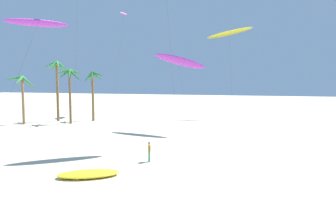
{
  "coord_description": "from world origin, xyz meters",
  "views": [
    {
      "loc": [
        8.16,
        0.05,
        6.67
      ],
      "look_at": [
        1.76,
        20.48,
        5.0
      ],
      "focal_mm": 31.51,
      "sensor_mm": 36.0,
      "label": 1
    }
  ],
  "objects": [
    {
      "name": "palm_tree_0",
      "position": [
        -24.74,
        42.19,
        8.26
      ],
      "size": [
        4.22,
        4.42,
        10.26
      ],
      "color": "brown",
      "rests_on": "ground"
    },
    {
      "name": "flying_kite_1",
      "position": [
        -15.79,
        27.82,
        13.28
      ],
      "size": [
        3.41,
        10.48,
        14.07
      ],
      "color": "purple",
      "rests_on": "ground"
    },
    {
      "name": "flying_kite_6",
      "position": [
        -2.28,
        38.08,
        9.49
      ],
      "size": [
        7.72,
        5.18,
        11.12
      ],
      "color": "purple",
      "rests_on": "ground"
    },
    {
      "name": "person_near_right",
      "position": [
        -0.58,
        22.69,
        0.93
      ],
      "size": [
        0.32,
        0.46,
        1.69
      ],
      "color": "#338E56",
      "rests_on": "ground"
    },
    {
      "name": "flying_kite_7",
      "position": [
        -18.21,
        54.55,
        20.32
      ],
      "size": [
        3.54,
        12.18,
        21.13
      ],
      "color": "#EA5193",
      "rests_on": "ground"
    },
    {
      "name": "palm_tree_2",
      "position": [
        -20.85,
        40.28,
        7.29
      ],
      "size": [
        4.68,
        5.23,
        8.84
      ],
      "color": "brown",
      "rests_on": "ground"
    },
    {
      "name": "palm_tree_3",
      "position": [
        -19.22,
        44.39,
        6.78
      ],
      "size": [
        4.33,
        4.01,
        8.54
      ],
      "color": "brown",
      "rests_on": "ground"
    },
    {
      "name": "grounded_kite_3",
      "position": [
        -3.27,
        17.74,
        0.22
      ],
      "size": [
        4.61,
        3.64,
        0.42
      ],
      "color": "yellow",
      "rests_on": "ground"
    },
    {
      "name": "palm_tree_1",
      "position": [
        -27.46,
        37.28,
        6.19
      ],
      "size": [
        4.94,
        4.78,
        7.71
      ],
      "color": "olive",
      "rests_on": "ground"
    },
    {
      "name": "flying_kite_5",
      "position": [
        2.51,
        56.38,
        15.78
      ],
      "size": [
        8.74,
        5.66,
        17.22
      ],
      "color": "yellow",
      "rests_on": "ground"
    }
  ]
}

